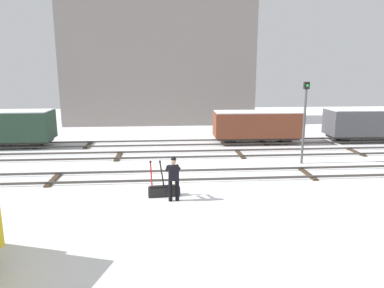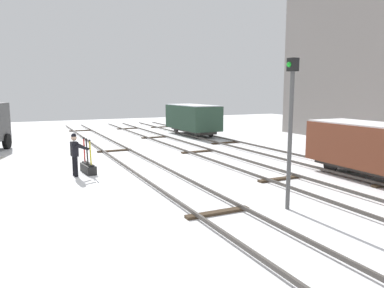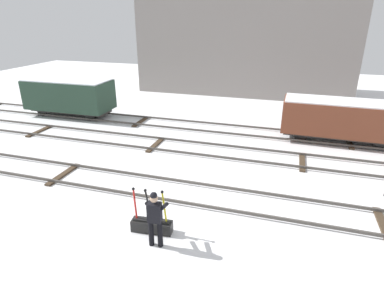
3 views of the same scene
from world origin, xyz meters
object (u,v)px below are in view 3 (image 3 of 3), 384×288
object	(u,v)px
switch_lever_frame	(152,224)
freight_car_mid_siding	(342,119)
freight_car_near_switch	(69,95)
rail_worker	(155,216)

from	to	relation	value
switch_lever_frame	freight_car_mid_siding	world-z (taller)	freight_car_mid_siding
switch_lever_frame	freight_car_near_switch	distance (m)	13.83
rail_worker	freight_car_mid_siding	world-z (taller)	freight_car_mid_siding
freight_car_mid_siding	rail_worker	bearing A→B (deg)	-118.54
freight_car_near_switch	switch_lever_frame	bearing A→B (deg)	-44.96
switch_lever_frame	rail_worker	xyz separation A→B (m)	(0.37, -0.54, 0.73)
rail_worker	freight_car_near_switch	size ratio (longest dim) A/B	0.32
rail_worker	freight_car_near_switch	world-z (taller)	freight_car_near_switch
freight_car_near_switch	freight_car_mid_siding	bearing A→B (deg)	-0.66
freight_car_mid_siding	freight_car_near_switch	distance (m)	16.11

